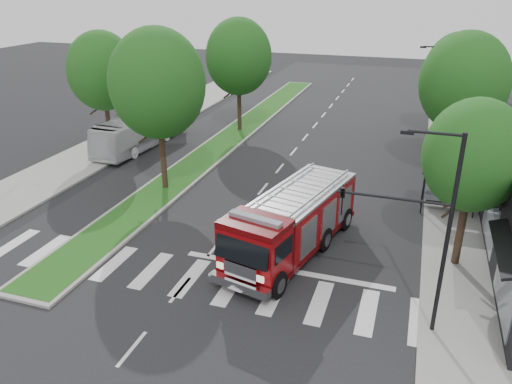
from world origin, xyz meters
TOP-DOWN VIEW (x-y plane):
  - ground at (0.00, 0.00)m, footprint 140.00×140.00m
  - sidewalk_right at (12.50, 10.00)m, footprint 5.00×80.00m
  - sidewalk_left at (-14.50, 10.00)m, footprint 5.00×80.00m
  - median at (-6.00, 18.00)m, footprint 3.00×50.00m
  - bus_shelter at (11.20, 8.15)m, footprint 3.20×1.60m
  - tree_right_near at (11.50, 2.00)m, footprint 4.40×4.40m
  - tree_right_mid at (11.50, 14.00)m, footprint 5.60×5.60m
  - tree_right_far at (11.50, 24.00)m, footprint 5.00×5.00m
  - tree_median_near at (-6.00, 6.00)m, footprint 5.80×5.80m
  - tree_median_far at (-6.00, 20.00)m, footprint 5.60×5.60m
  - tree_left_mid at (-14.00, 12.00)m, footprint 5.20×5.20m
  - streetlight_right_near at (9.61, -3.50)m, footprint 4.08×0.22m
  - streetlight_right_far at (10.35, 20.00)m, footprint 2.11×0.20m
  - fire_engine at (3.78, 0.79)m, footprint 5.04×10.08m
  - city_bus at (-12.00, 13.38)m, footprint 2.93×10.45m

SIDE VIEW (x-z plane):
  - ground at x=0.00m, z-range 0.00..0.00m
  - sidewalk_right at x=12.50m, z-range 0.00..0.15m
  - sidewalk_left at x=-14.50m, z-range 0.00..0.15m
  - median at x=-6.00m, z-range 0.00..0.16m
  - city_bus at x=-12.00m, z-range 0.00..2.88m
  - fire_engine at x=3.78m, z-range -0.07..3.29m
  - bus_shelter at x=11.20m, z-range 0.73..3.34m
  - streetlight_right_far at x=10.35m, z-range 0.48..8.48m
  - streetlight_right_near at x=9.61m, z-range 0.67..8.67m
  - tree_right_near at x=11.50m, z-range 1.48..9.53m
  - tree_right_far at x=11.50m, z-range 1.47..10.20m
  - tree_left_mid at x=-14.00m, z-range 1.58..10.74m
  - tree_right_mid at x=11.50m, z-range 1.63..11.35m
  - tree_median_far at x=-6.00m, z-range 1.63..11.35m
  - tree_median_near at x=-6.00m, z-range 1.73..11.89m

